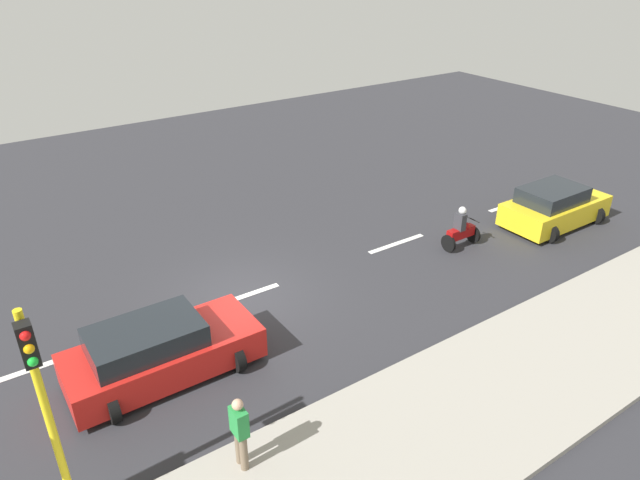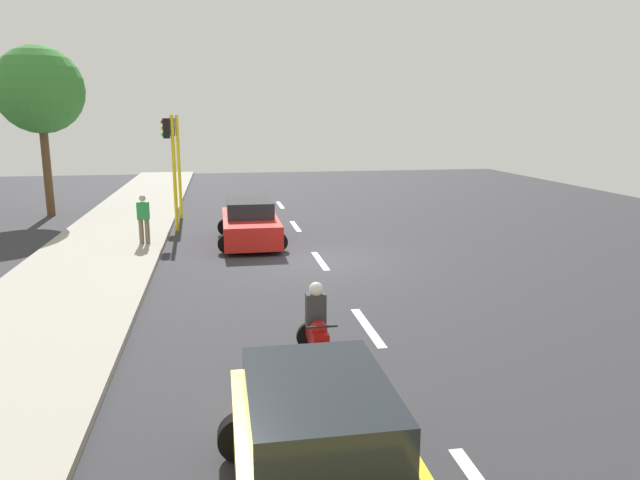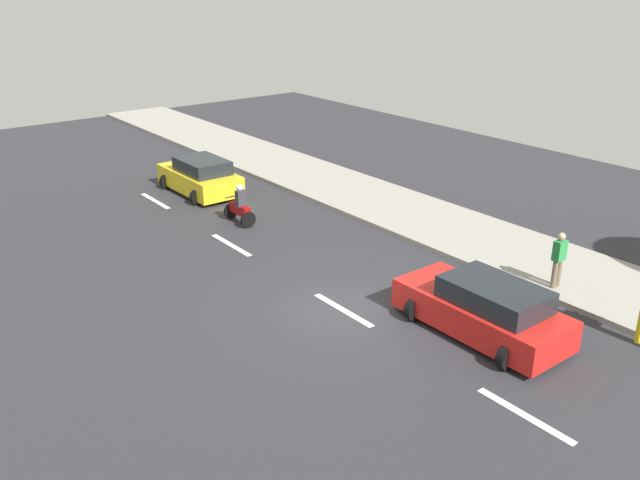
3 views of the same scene
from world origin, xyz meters
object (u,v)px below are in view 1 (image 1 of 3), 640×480
object	(u,v)px
car_yellow_cab	(554,207)
motorcycle	(461,230)
car_red	(160,351)
traffic_light_corner	(42,394)
pedestrian_near_signal	(240,431)

from	to	relation	value
car_yellow_cab	motorcycle	bearing A→B (deg)	-98.69
motorcycle	car_red	bearing A→B (deg)	-86.75
car_red	motorcycle	world-z (taller)	motorcycle
traffic_light_corner	pedestrian_near_signal	bearing A→B (deg)	75.19
car_red	traffic_light_corner	xyz separation A→B (m)	(2.84, -2.71, 2.22)
motorcycle	traffic_light_corner	world-z (taller)	traffic_light_corner
car_yellow_cab	motorcycle	size ratio (longest dim) A/B	2.70
motorcycle	pedestrian_near_signal	distance (m)	11.38
car_yellow_cab	pedestrian_near_signal	distance (m)	15.16
car_yellow_cab	pedestrian_near_signal	bearing A→B (deg)	-76.20
car_red	pedestrian_near_signal	distance (m)	3.66
pedestrian_near_signal	traffic_light_corner	distance (m)	3.62
car_yellow_cab	car_red	xyz separation A→B (m)	(-0.02, -15.01, 0.00)
car_red	traffic_light_corner	size ratio (longest dim) A/B	1.02
car_yellow_cab	car_red	distance (m)	15.01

